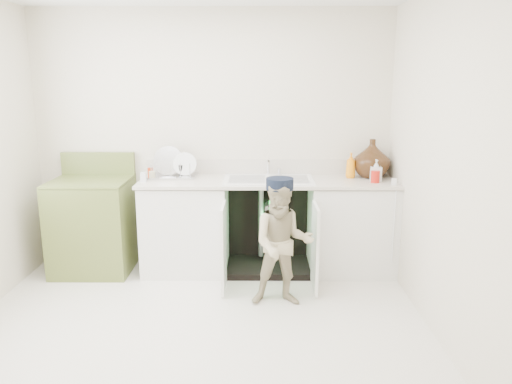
% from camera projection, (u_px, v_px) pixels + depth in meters
% --- Properties ---
extents(ground, '(3.50, 3.50, 0.00)m').
position_uv_depth(ground, '(198.00, 328.00, 3.77)').
color(ground, beige).
rests_on(ground, ground).
extents(room_shell, '(6.00, 5.50, 1.26)m').
position_uv_depth(room_shell, '(193.00, 165.00, 3.48)').
color(room_shell, beige).
rests_on(room_shell, ground).
extents(counter_run, '(2.44, 1.02, 1.27)m').
position_uv_depth(counter_run, '(273.00, 222.00, 4.83)').
color(counter_run, silver).
rests_on(counter_run, ground).
extents(avocado_stove, '(0.72, 0.65, 1.12)m').
position_uv_depth(avocado_stove, '(93.00, 224.00, 4.82)').
color(avocado_stove, olive).
rests_on(avocado_stove, ground).
extents(repair_worker, '(0.52, 0.64, 1.07)m').
position_uv_depth(repair_worker, '(283.00, 242.00, 4.06)').
color(repair_worker, tan).
rests_on(repair_worker, ground).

